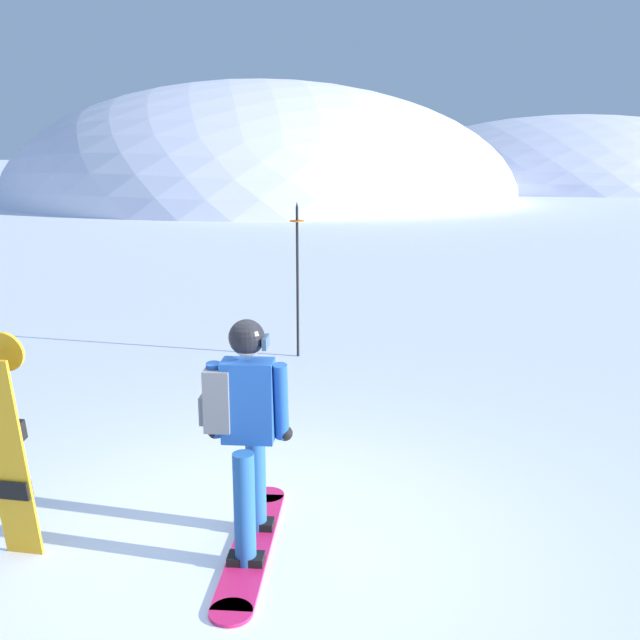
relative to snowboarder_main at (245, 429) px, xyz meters
The scene contains 6 objects.
ground_plane 0.92m from the snowboarder_main, 106.57° to the left, with size 300.00×300.00×0.00m, color white.
ridge_peak_main 36.48m from the snowboarder_main, 104.64° to the left, with size 28.27×25.44×12.79m.
ridge_peak_far 54.18m from the snowboarder_main, 79.09° to the left, with size 29.78×26.80×10.40m.
snowboarder_main is the anchor object (origin of this frame).
spare_snowboard 1.62m from the snowboarder_main, 164.68° to the right, with size 0.28×0.23×1.65m.
piste_marker_near 4.97m from the snowboarder_main, 97.59° to the left, with size 0.20×0.20×2.15m.
Camera 1 is at (1.38, -4.63, 2.85)m, focal length 40.44 mm.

